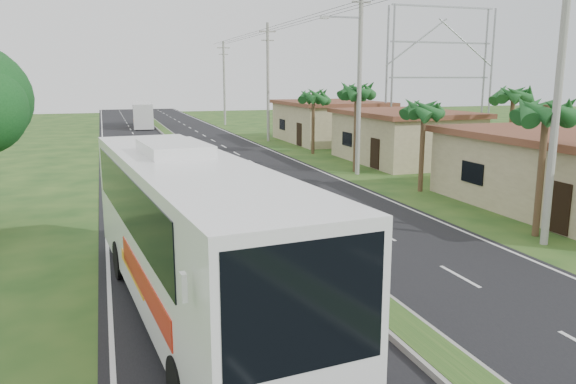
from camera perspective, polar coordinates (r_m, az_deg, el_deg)
name	(u,v)px	position (r m, az deg, el deg)	size (l,w,h in m)	color
ground	(355,290)	(16.42, 6.84, -9.88)	(180.00, 180.00, 0.00)	#1D4318
road_asphalt	(218,176)	(34.96, -7.12, 1.61)	(14.00, 160.00, 0.02)	black
median_strip	(218,175)	(34.94, -7.13, 1.76)	(1.20, 160.00, 0.18)	gray
lane_edge_left	(104,183)	(34.34, -18.15, 0.92)	(0.12, 160.00, 0.01)	silver
lane_edge_right	(319,171)	(36.81, 3.16, 2.16)	(0.12, 160.00, 0.01)	silver
shop_mid	(403,136)	(41.51, 11.64, 5.59)	(7.60, 10.60, 3.67)	tan
shop_far	(329,121)	(54.05, 4.23, 7.20)	(8.60, 11.60, 3.82)	tan
palm_verge_a	(546,112)	(22.96, 24.76, 7.40)	(2.40, 2.40, 5.45)	#473321
palm_verge_b	(424,109)	(30.40, 13.64, 8.15)	(2.40, 2.40, 5.05)	#473321
palm_verge_c	(357,92)	(36.25, 6.98, 10.09)	(2.40, 2.40, 5.85)	#473321
palm_verge_d	(313,96)	(44.75, 2.59, 9.68)	(2.40, 2.40, 5.25)	#473321
palm_behind_shop	(513,95)	(37.57, 21.93, 9.11)	(2.40, 2.40, 5.65)	#473321
utility_pole_a	(559,87)	(21.85, 25.79, 9.61)	(1.60, 0.28, 11.00)	gray
utility_pole_b	(359,73)	(35.20, 7.24, 11.89)	(3.20, 0.28, 12.00)	gray
utility_pole_c	(268,81)	(53.96, -2.05, 11.19)	(1.60, 0.28, 11.00)	gray
utility_pole_d	(224,82)	(73.38, -6.50, 11.01)	(1.60, 0.28, 10.50)	gray
billboard_lattice	(440,68)	(52.32, 15.22, 12.06)	(10.18, 1.18, 12.07)	gray
coach_bus_main	(188,225)	(14.20, -10.08, -3.35)	(4.11, 13.54, 4.31)	white
coach_bus_far	(143,113)	(71.95, -14.55, 7.74)	(2.78, 10.38, 2.99)	silver
motorcyclist	(207,182)	(27.93, -8.28, 0.96)	(1.70, 1.11, 2.41)	black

